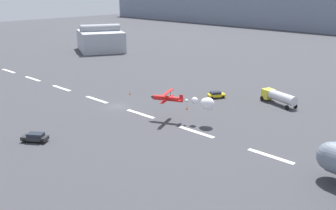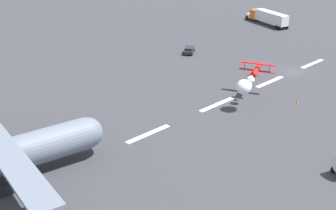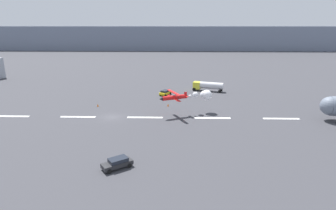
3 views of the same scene
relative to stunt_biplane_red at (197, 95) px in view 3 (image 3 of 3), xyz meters
The scene contains 13 objects.
ground_plane 20.37m from the stunt_biplane_red, 169.50° to the right, with size 440.00×440.00×0.00m, color #38383D.
runway_stripe_2 42.78m from the stunt_biplane_red, behind, with size 8.00×0.90×0.01m, color white.
runway_stripe_3 27.76m from the stunt_biplane_red, behind, with size 8.00×0.90×0.01m, color white.
runway_stripe_4 13.22m from the stunt_biplane_red, 163.13° to the right, with size 8.00×0.90×0.01m, color white.
runway_stripe_5 6.47m from the stunt_biplane_red, 48.20° to the right, with size 8.00×0.90×0.01m, color white.
runway_stripe_6 19.30m from the stunt_biplane_red, 11.12° to the right, with size 8.00×0.90×0.01m, color white.
mountain_ridge_distant 167.49m from the stunt_biplane_red, 96.72° to the left, with size 396.00×16.00×18.93m, color slate.
stunt_biplane_red is the anchor object (origin of this frame).
fuel_tanker_truck 23.19m from the stunt_biplane_red, 77.55° to the left, with size 9.67×5.44×2.90m.
followme_car_yellow 29.79m from the stunt_biplane_red, 117.18° to the right, with size 4.64×4.04×1.52m.
airport_staff_sedan 19.11m from the stunt_biplane_red, 115.69° to the left, with size 3.61×4.36×1.52m.
traffic_cone_near 25.61m from the stunt_biplane_red, 169.54° to the left, with size 0.44×0.44×0.75m, color orange.
traffic_cone_far 9.60m from the stunt_biplane_red, 142.81° to the left, with size 0.44×0.44×0.75m, color orange.
Camera 3 is at (14.37, -58.28, 20.05)m, focal length 29.32 mm.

